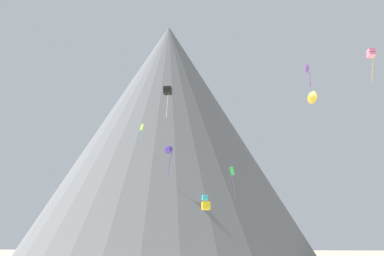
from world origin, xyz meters
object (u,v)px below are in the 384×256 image
(kite_violet_mid, at_px, (308,71))
(kite_pink_high, at_px, (371,54))
(kite_lime_high, at_px, (142,128))
(kite_cyan_low, at_px, (205,198))
(kite_green_mid, at_px, (233,176))
(kite_gold_mid, at_px, (311,97))
(kite_yellow_low, at_px, (206,206))
(rock_massif, at_px, (169,143))
(kite_black_high, at_px, (168,91))
(kite_indigo_mid, at_px, (169,150))

(kite_violet_mid, distance_m, kite_pink_high, 12.80)
(kite_lime_high, bearing_deg, kite_cyan_low, 31.01)
(kite_lime_high, relative_size, kite_pink_high, 0.81)
(kite_green_mid, height_order, kite_pink_high, kite_pink_high)
(kite_gold_mid, bearing_deg, kite_yellow_low, -166.78)
(kite_cyan_low, xyz_separation_m, kite_green_mid, (3.50, 16.58, 5.29))
(kite_gold_mid, relative_size, kite_pink_high, 0.40)
(rock_massif, distance_m, kite_violet_mid, 72.64)
(kite_black_high, height_order, kite_indigo_mid, kite_black_high)
(kite_gold_mid, height_order, kite_indigo_mid, kite_gold_mid)
(rock_massif, bearing_deg, kite_violet_mid, -67.55)
(kite_gold_mid, bearing_deg, kite_green_mid, 168.45)
(kite_green_mid, xyz_separation_m, kite_indigo_mid, (-9.81, -11.56, 2.80))
(kite_cyan_low, relative_size, kite_violet_mid, 0.38)
(kite_black_high, bearing_deg, kite_lime_high, -58.71)
(kite_green_mid, height_order, kite_indigo_mid, kite_indigo_mid)
(kite_lime_high, relative_size, kite_cyan_low, 3.61)
(kite_yellow_low, bearing_deg, kite_lime_high, -63.13)
(kite_cyan_low, relative_size, kite_green_mid, 0.17)
(kite_green_mid, bearing_deg, kite_lime_high, 56.39)
(kite_green_mid, bearing_deg, kite_gold_mid, -164.96)
(kite_lime_high, height_order, kite_indigo_mid, kite_lime_high)
(kite_black_high, xyz_separation_m, kite_pink_high, (30.16, -18.68, -1.79))
(rock_massif, distance_m, kite_lime_high, 26.75)
(rock_massif, height_order, kite_pink_high, rock_massif)
(kite_pink_high, bearing_deg, kite_black_high, 136.16)
(kite_green_mid, xyz_separation_m, kite_pink_high, (19.35, -26.20, 12.40))
(kite_black_high, bearing_deg, rock_massif, -78.26)
(kite_indigo_mid, relative_size, kite_yellow_low, 3.11)
(kite_indigo_mid, bearing_deg, rock_massif, -141.36)
(kite_gold_mid, distance_m, kite_yellow_low, 24.31)
(kite_cyan_low, distance_m, kite_violet_mid, 25.54)
(kite_cyan_low, xyz_separation_m, kite_pink_high, (22.86, -9.62, 17.69))
(kite_lime_high, height_order, kite_black_high, kite_black_high)
(kite_cyan_low, bearing_deg, kite_pink_high, 50.16)
(kite_indigo_mid, bearing_deg, kite_green_mid, 168.58)
(kite_black_high, bearing_deg, kite_green_mid, -142.77)
(kite_gold_mid, height_order, kite_black_high, kite_black_high)
(kite_gold_mid, bearing_deg, kite_violet_mid, -49.21)
(rock_massif, height_order, kite_cyan_low, rock_massif)
(rock_massif, bearing_deg, kite_black_high, -80.67)
(kite_black_high, distance_m, kite_indigo_mid, 12.12)
(kite_black_high, height_order, kite_yellow_low, kite_black_high)
(kite_green_mid, bearing_deg, kite_yellow_low, 143.59)
(kite_gold_mid, bearing_deg, kite_black_high, -162.17)
(kite_violet_mid, relative_size, kite_pink_high, 0.59)
(kite_black_high, bearing_deg, kite_indigo_mid, 106.36)
(kite_lime_high, xyz_separation_m, kite_pink_high, (37.91, -32.73, 1.62))
(kite_yellow_low, bearing_deg, kite_cyan_low, 79.34)
(kite_pink_high, bearing_deg, kite_cyan_low, 145.11)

